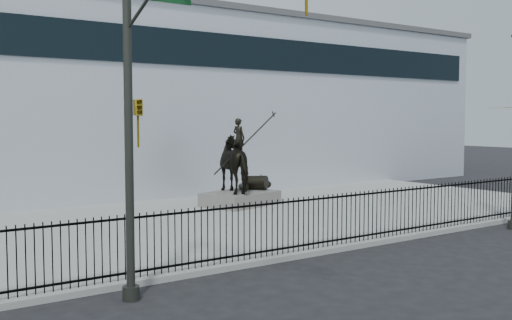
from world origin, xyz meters
TOP-DOWN VIEW (x-y plane):
  - ground at (0.00, 0.00)m, footprint 120.00×120.00m
  - plaza at (0.00, 7.00)m, footprint 30.00×12.00m
  - building at (0.00, 20.00)m, footprint 44.00×14.00m
  - picket_fence at (0.00, 1.25)m, footprint 22.10×0.10m
  - statue_plinth at (1.90, 9.47)m, footprint 3.43×2.77m
  - equestrian_statue at (1.96, 9.49)m, footprint 3.72×2.82m
  - traffic_signal_left at (-6.75, -0.62)m, footprint 1.52×4.84m

SIDE VIEW (x-z plane):
  - ground at x=0.00m, z-range 0.00..0.00m
  - plaza at x=0.00m, z-range 0.00..0.15m
  - statue_plinth at x=1.90m, z-range 0.15..0.71m
  - picket_fence at x=0.00m, z-range 0.15..1.65m
  - equestrian_statue at x=1.96m, z-range 0.26..3.52m
  - traffic_signal_left at x=-6.75m, z-range 0.53..7.53m
  - building at x=0.00m, z-range 0.00..9.00m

